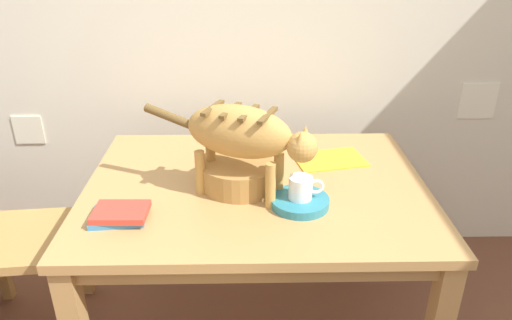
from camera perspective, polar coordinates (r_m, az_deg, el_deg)
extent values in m
cube|color=silver|center=(2.38, -3.74, 16.91)|extent=(4.92, 0.10, 2.50)
cube|color=white|center=(2.71, -25.17, 3.21)|extent=(0.15, 0.01, 0.15)
cube|color=white|center=(2.69, 24.64, 6.31)|extent=(0.18, 0.01, 0.18)
cube|color=tan|center=(1.85, 0.00, -3.28)|extent=(1.28, 0.97, 0.03)
cube|color=#A97F49|center=(1.88, 0.00, -4.68)|extent=(1.20, 0.89, 0.07)
cube|color=tan|center=(2.47, -14.12, -5.87)|extent=(0.07, 0.07, 0.70)
cube|color=tan|center=(2.49, 13.63, -5.61)|extent=(0.07, 0.07, 0.70)
ellipsoid|color=#C18F47|center=(1.67, -2.05, 3.38)|extent=(0.41, 0.29, 0.19)
cube|color=brown|center=(1.68, -5.11, 6.11)|extent=(0.08, 0.15, 0.01)
cube|color=brown|center=(1.65, -3.01, 5.85)|extent=(0.08, 0.15, 0.01)
cube|color=brown|center=(1.63, -0.84, 5.57)|extent=(0.08, 0.15, 0.01)
cube|color=brown|center=(1.60, 1.39, 5.27)|extent=(0.08, 0.15, 0.01)
cylinder|color=#C18F47|center=(1.73, 2.69, -1.70)|extent=(0.04, 0.04, 0.17)
cylinder|color=#C18F47|center=(1.66, 1.72, -3.01)|extent=(0.04, 0.04, 0.17)
cylinder|color=#C18F47|center=(1.82, -5.31, -0.30)|extent=(0.04, 0.04, 0.17)
cylinder|color=#C18F47|center=(1.75, -6.56, -1.47)|extent=(0.04, 0.04, 0.17)
sphere|color=#C18F47|center=(1.61, 5.47, 1.51)|extent=(0.10, 0.10, 0.10)
cone|color=#C18F47|center=(1.61, 5.82, 3.33)|extent=(0.04, 0.04, 0.04)
cone|color=#C18F47|center=(1.56, 5.24, 2.58)|extent=(0.04, 0.04, 0.04)
cylinder|color=brown|center=(1.78, -10.27, 5.10)|extent=(0.19, 0.10, 0.07)
cylinder|color=teal|center=(1.70, 5.18, -4.90)|extent=(0.20, 0.20, 0.03)
cylinder|color=white|center=(1.67, 5.25, -3.26)|extent=(0.08, 0.08, 0.08)
torus|color=white|center=(1.68, 7.06, -3.12)|extent=(0.06, 0.01, 0.06)
cube|color=yellow|center=(2.05, 8.65, 0.06)|extent=(0.31, 0.24, 0.01)
cube|color=#3E8BC8|center=(1.69, -15.83, -6.38)|extent=(0.19, 0.15, 0.02)
cube|color=#E03D2F|center=(1.67, -15.60, -5.92)|extent=(0.18, 0.13, 0.02)
cylinder|color=#A97A3E|center=(1.82, -1.81, -1.49)|extent=(0.31, 0.31, 0.10)
cylinder|color=#4C371C|center=(1.81, -1.82, -1.35)|extent=(0.25, 0.25, 0.08)
cube|color=#B58849|center=(2.25, -26.18, -8.42)|extent=(0.46, 0.46, 0.04)
cube|color=#B58849|center=(2.47, -19.63, -10.51)|extent=(0.04, 0.04, 0.43)
cube|color=#B58849|center=(2.19, -21.69, -16.29)|extent=(0.04, 0.04, 0.43)
cube|color=#B58849|center=(2.59, -27.86, -10.42)|extent=(0.04, 0.04, 0.43)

